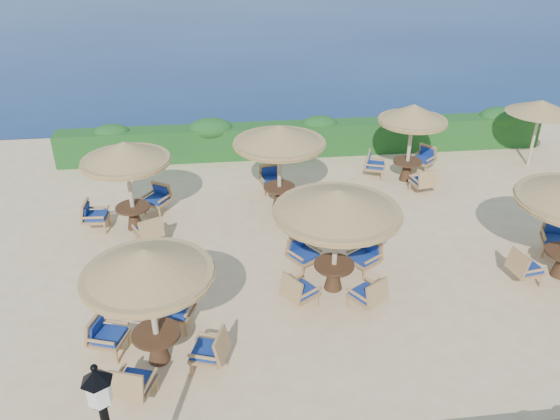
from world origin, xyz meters
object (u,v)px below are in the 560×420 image
Objects in this scene: cafe_set_0 at (150,290)px; cafe_set_1 at (337,221)px; extra_parasol at (541,107)px; cafe_set_4 at (279,146)px; cafe_set_5 at (411,131)px; cafe_set_3 at (127,171)px.

cafe_set_0 is 4.44m from cafe_set_1.
extra_parasol is 0.84× the size of cafe_set_4.
extra_parasol is at bearing 33.92° from cafe_set_0.
cafe_set_5 is (3.70, 5.73, -0.11)m from cafe_set_1.
cafe_set_1 is 6.16m from cafe_set_3.
cafe_set_4 is at bearing 10.64° from cafe_set_3.
cafe_set_1 and cafe_set_4 have the same top height.
extra_parasol is 4.85m from cafe_set_5.
cafe_set_4 is (4.28, 0.80, 0.18)m from cafe_set_3.
cafe_set_4 is at bearing 63.03° from cafe_set_0.
cafe_set_4 is (-9.28, -2.12, -0.17)m from extra_parasol.
cafe_set_5 is at bearing 45.04° from cafe_set_0.
cafe_set_3 is (-13.55, -2.92, -0.35)m from extra_parasol.
extra_parasol is 0.84× the size of cafe_set_0.
extra_parasol is at bearing 12.87° from cafe_set_4.
cafe_set_0 is 1.00× the size of cafe_set_4.
cafe_set_4 is (-0.80, 4.30, 0.14)m from cafe_set_1.
extra_parasol is 9.52m from cafe_set_4.
cafe_set_1 is at bearing -79.46° from cafe_set_4.
cafe_set_5 is (-4.78, -0.69, -0.42)m from extra_parasol.
extra_parasol is 10.63m from cafe_set_1.
cafe_set_3 and cafe_set_5 have the same top height.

